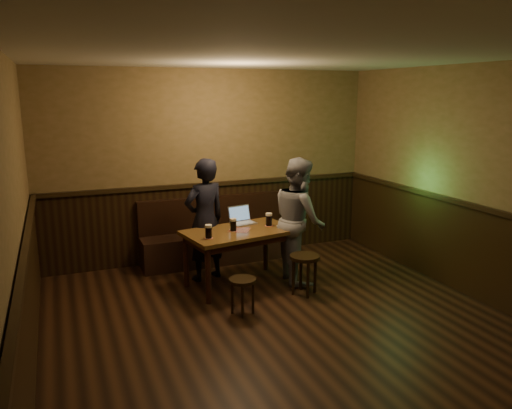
{
  "coord_description": "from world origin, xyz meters",
  "views": [
    {
      "loc": [
        -2.15,
        -4.06,
        2.45
      ],
      "look_at": [
        0.15,
        1.61,
        1.08
      ],
      "focal_mm": 35.0,
      "sensor_mm": 36.0,
      "label": 1
    }
  ],
  "objects": [
    {
      "name": "room",
      "position": [
        0.0,
        0.22,
        1.2
      ],
      "size": [
        5.04,
        6.04,
        2.84
      ],
      "color": "black",
      "rests_on": "ground"
    },
    {
      "name": "bench",
      "position": [
        -0.04,
        2.75,
        0.31
      ],
      "size": [
        2.2,
        0.5,
        0.95
      ],
      "color": "black",
      "rests_on": "ground"
    },
    {
      "name": "pub_table",
      "position": [
        -0.04,
        1.71,
        0.64
      ],
      "size": [
        1.5,
        1.02,
        0.75
      ],
      "rotation": [
        0.0,
        0.0,
        0.18
      ],
      "color": "brown",
      "rests_on": "ground"
    },
    {
      "name": "stool_left",
      "position": [
        -0.31,
        0.88,
        0.33
      ],
      "size": [
        0.4,
        0.4,
        0.42
      ],
      "rotation": [
        0.0,
        0.0,
        -0.38
      ],
      "color": "black",
      "rests_on": "ground"
    },
    {
      "name": "stool_right",
      "position": [
        0.6,
        1.13,
        0.4
      ],
      "size": [
        0.43,
        0.43,
        0.5
      ],
      "rotation": [
        0.0,
        0.0,
        -0.17
      ],
      "color": "black",
      "rests_on": "ground"
    },
    {
      "name": "pint_left",
      "position": [
        -0.51,
        1.5,
        0.83
      ],
      "size": [
        0.11,
        0.11,
        0.17
      ],
      "color": "#B12F15",
      "rests_on": "pub_table"
    },
    {
      "name": "pint_mid",
      "position": [
        -0.13,
        1.69,
        0.82
      ],
      "size": [
        0.11,
        0.11,
        0.17
      ],
      "color": "#B12F15",
      "rests_on": "pub_table"
    },
    {
      "name": "pint_right",
      "position": [
        0.39,
        1.76,
        0.83
      ],
      "size": [
        0.11,
        0.11,
        0.17
      ],
      "color": "#B12F15",
      "rests_on": "pub_table"
    },
    {
      "name": "laptop",
      "position": [
        0.11,
        2.02,
        0.8
      ],
      "size": [
        0.36,
        0.31,
        0.23
      ],
      "rotation": [
        0.0,
        0.0,
        0.17
      ],
      "color": "silver",
      "rests_on": "pub_table"
    },
    {
      "name": "menu",
      "position": [
        0.58,
        1.63,
        0.74
      ],
      "size": [
        0.26,
        0.21,
        0.0
      ],
      "primitive_type": "cube",
      "rotation": [
        0.0,
        0.0,
        -0.32
      ],
      "color": "silver",
      "rests_on": "pub_table"
    },
    {
      "name": "person_suit",
      "position": [
        -0.38,
        2.1,
        0.82
      ],
      "size": [
        0.68,
        0.55,
        1.64
      ],
      "primitive_type": "imported",
      "rotation": [
        0.0,
        0.0,
        3.43
      ],
      "color": "black",
      "rests_on": "ground"
    },
    {
      "name": "person_grey",
      "position": [
        0.76,
        1.61,
        0.82
      ],
      "size": [
        0.74,
        0.89,
        1.65
      ],
      "primitive_type": "imported",
      "rotation": [
        0.0,
        0.0,
        1.42
      ],
      "color": "gray",
      "rests_on": "ground"
    }
  ]
}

